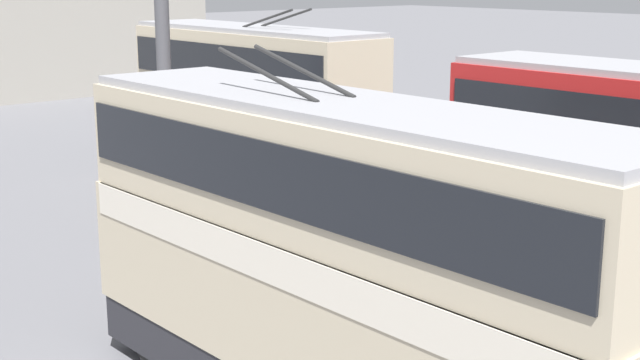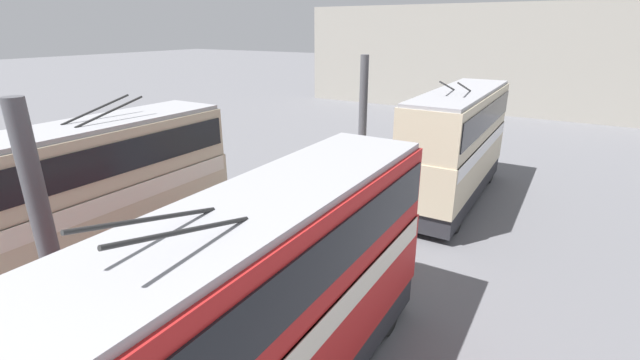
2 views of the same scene
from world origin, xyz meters
The scene contains 9 objects.
depot_back_wall centered at (41.40, 0.00, 4.93)m, with size 0.50×36.00×9.85m.
support_column_near centered at (2.12, 0.00, 3.19)m, with size 0.69×0.69×6.63m.
support_column_far centered at (16.37, 0.00, 3.19)m, with size 0.69×0.69×6.63m.
bus_left_near centered at (3.30, -4.04, 2.83)m, with size 11.35×2.54×5.60m.
bus_left_far centered at (17.91, -4.04, 2.94)m, with size 9.81×2.54×5.79m.
bus_right_far centered at (4.98, 4.04, 2.89)m, with size 10.22×2.54×5.69m.
person_aisle_midway centered at (7.68, 0.64, 0.95)m, with size 0.35×0.47×1.79m.
person_by_right_row centered at (6.52, 1.55, 0.85)m, with size 0.45×0.48×1.62m.
oil_drum centered at (11.85, 1.31, 0.43)m, with size 0.63×0.63×0.87m.
Camera 2 is at (-1.52, -8.46, 7.77)m, focal length 24.00 mm.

